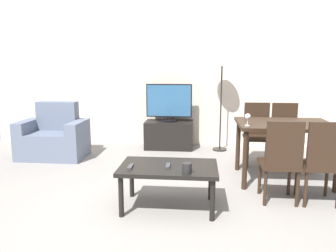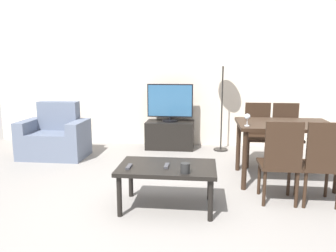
{
  "view_description": "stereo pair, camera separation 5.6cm",
  "coord_description": "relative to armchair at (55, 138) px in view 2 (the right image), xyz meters",
  "views": [
    {
      "loc": [
        0.4,
        -2.63,
        1.45
      ],
      "look_at": [
        -0.01,
        1.63,
        0.65
      ],
      "focal_mm": 35.0,
      "sensor_mm": 36.0,
      "label": 1
    },
    {
      "loc": [
        0.45,
        -2.63,
        1.45
      ],
      "look_at": [
        -0.01,
        1.63,
        0.65
      ],
      "focal_mm": 35.0,
      "sensor_mm": 36.0,
      "label": 2
    }
  ],
  "objects": [
    {
      "name": "dining_chair_far",
      "position": [
        3.56,
        -0.02,
        0.18
      ],
      "size": [
        0.4,
        0.4,
        0.9
      ],
      "color": "black",
      "rests_on": "ground_plane"
    },
    {
      "name": "ground_plane",
      "position": [
        1.9,
        -2.24,
        -0.31
      ],
      "size": [
        18.0,
        18.0,
        0.0
      ],
      "primitive_type": "plane",
      "color": "gray"
    },
    {
      "name": "tv",
      "position": [
        1.77,
        0.74,
        0.5
      ],
      "size": [
        0.79,
        0.28,
        0.65
      ],
      "color": "black",
      "rests_on": "tv_stand"
    },
    {
      "name": "tv_stand",
      "position": [
        1.77,
        0.75,
        -0.07
      ],
      "size": [
        0.83,
        0.47,
        0.48
      ],
      "color": "black",
      "rests_on": "ground_plane"
    },
    {
      "name": "dining_chair_near_right",
      "position": [
        3.56,
        -1.49,
        0.18
      ],
      "size": [
        0.4,
        0.4,
        0.9
      ],
      "color": "black",
      "rests_on": "ground_plane"
    },
    {
      "name": "dining_chair_near",
      "position": [
        3.16,
        -1.49,
        0.18
      ],
      "size": [
        0.4,
        0.4,
        0.9
      ],
      "color": "black",
      "rests_on": "ground_plane"
    },
    {
      "name": "wine_glass_left",
      "position": [
        2.86,
        -1.02,
        0.54
      ],
      "size": [
        0.07,
        0.07,
        0.15
      ],
      "color": "silver",
      "rests_on": "dining_table"
    },
    {
      "name": "floor_lamp",
      "position": [
        2.66,
        0.68,
        1.18
      ],
      "size": [
        0.37,
        0.37,
        1.7
      ],
      "color": "black",
      "rests_on": "ground_plane"
    },
    {
      "name": "dining_table",
      "position": [
        3.36,
        -0.76,
        0.34
      ],
      "size": [
        1.16,
        0.85,
        0.75
      ],
      "color": "black",
      "rests_on": "ground_plane"
    },
    {
      "name": "remote_secondary",
      "position": [
        1.99,
        -1.75,
        0.15
      ],
      "size": [
        0.04,
        0.15,
        0.02
      ],
      "color": "#38383D",
      "rests_on": "coffee_table"
    },
    {
      "name": "wall_back",
      "position": [
        1.9,
        1.05,
        1.04
      ],
      "size": [
        6.9,
        0.06,
        2.7
      ],
      "color": "beige",
      "rests_on": "ground_plane"
    },
    {
      "name": "armchair",
      "position": [
        0.0,
        0.0,
        0.0
      ],
      "size": [
        1.01,
        0.65,
        0.87
      ],
      "color": "slate",
      "rests_on": "ground_plane"
    },
    {
      "name": "cup_white_near",
      "position": [
        2.19,
        -1.92,
        0.19
      ],
      "size": [
        0.09,
        0.09,
        0.1
      ],
      "color": "black",
      "rests_on": "coffee_table"
    },
    {
      "name": "coffee_table",
      "position": [
        2.0,
        -1.72,
        0.09
      ],
      "size": [
        0.98,
        0.61,
        0.45
      ],
      "color": "black",
      "rests_on": "ground_plane"
    },
    {
      "name": "remote_primary",
      "position": [
        1.63,
        -1.82,
        0.15
      ],
      "size": [
        0.04,
        0.15,
        0.02
      ],
      "color": "#38383D",
      "rests_on": "coffee_table"
    },
    {
      "name": "dining_chair_far_left",
      "position": [
        3.16,
        -0.02,
        0.18
      ],
      "size": [
        0.4,
        0.4,
        0.9
      ],
      "color": "black",
      "rests_on": "ground_plane"
    }
  ]
}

